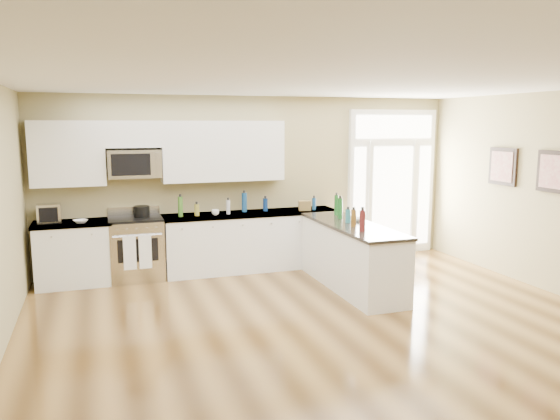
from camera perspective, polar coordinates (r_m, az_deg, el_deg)
name	(u,v)px	position (r m, az deg, el deg)	size (l,w,h in m)	color
ground	(366,358)	(5.81, 8.96, -15.03)	(8.00, 8.00, 0.00)	#4E3416
room_shell	(370,191)	(5.35, 9.40, 1.96)	(8.00, 8.00, 8.00)	tan
back_cabinet_left	(74,255)	(8.59, -20.72, -4.47)	(1.10, 0.66, 0.94)	white
back_cabinet_right	(252,243)	(8.90, -2.97, -3.44)	(2.85, 0.66, 0.94)	white
peninsula_cabinet	(351,258)	(7.96, 7.46, -5.03)	(0.69, 2.32, 0.94)	white
upper_cabinet_left	(68,154)	(8.53, -21.32, 5.51)	(1.04, 0.33, 0.95)	white
upper_cabinet_right	(223,151)	(8.74, -5.94, 6.15)	(1.94, 0.33, 0.95)	white
upper_cabinet_short	(133,134)	(8.53, -15.12, 7.67)	(0.82, 0.33, 0.40)	white
microwave	(134,164)	(8.51, -14.99, 4.70)	(0.78, 0.41, 0.42)	silver
entry_door	(392,183)	(10.06, 11.58, 2.82)	(1.70, 0.10, 2.60)	white
wall_art_near	(503,166)	(9.13, 22.25, 4.23)	(0.05, 0.58, 0.58)	black
wall_art_far	(554,172)	(8.41, 26.70, 3.59)	(0.05, 0.58, 0.58)	black
kitchen_range	(136,248)	(8.59, -14.77, -3.90)	(0.79, 0.70, 1.08)	silver
stockpot	(142,211)	(8.56, -14.25, -0.09)	(0.24, 0.24, 0.18)	black
toaster_oven	(49,213)	(8.53, -22.98, -0.32)	(0.32, 0.25, 0.27)	silver
cardboard_box	(305,206)	(8.99, 2.60, 0.47)	(0.19, 0.14, 0.16)	brown
bowl_left	(80,221)	(8.36, -20.13, -1.12)	(0.20, 0.20, 0.05)	white
bowl_peninsula	(358,219)	(8.08, 8.11, -0.98)	(0.16, 0.16, 0.05)	white
cup_counter	(215,212)	(8.56, -6.78, -0.25)	(0.11, 0.11, 0.09)	white
counter_bottles	(285,209)	(8.29, 0.58, 0.11)	(2.39, 2.16, 0.32)	#19591E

